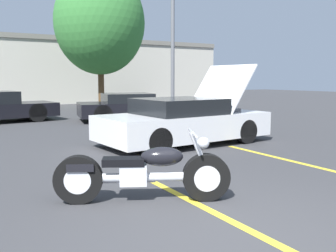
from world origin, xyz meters
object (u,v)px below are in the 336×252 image
at_px(parked_car_right_row, 131,107).
at_px(tree_background, 100,23).
at_px(light_pole, 174,14).
at_px(motorcycle, 143,173).
at_px(show_car_hood_open, 185,121).

bearing_deg(parked_car_right_row, tree_background, 92.93).
relative_size(light_pole, parked_car_right_row, 1.92).
distance_m(light_pole, motorcycle, 13.72).
relative_size(show_car_hood_open, parked_car_right_row, 1.01).
bearing_deg(motorcycle, tree_background, 98.17).
relative_size(tree_background, show_car_hood_open, 1.63).
bearing_deg(show_car_hood_open, tree_background, 75.70).
distance_m(tree_background, show_car_hood_open, 12.20).
bearing_deg(light_pole, motorcycle, -122.85).
xyz_separation_m(light_pole, show_car_hood_open, (-4.13, -7.40, -4.07)).
xyz_separation_m(motorcycle, parked_car_right_row, (4.04, 9.27, 0.14)).
height_order(show_car_hood_open, parked_car_right_row, show_car_hood_open).
relative_size(motorcycle, show_car_hood_open, 0.49).
distance_m(light_pole, show_car_hood_open, 9.40).
bearing_deg(light_pole, show_car_hood_open, -119.18).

